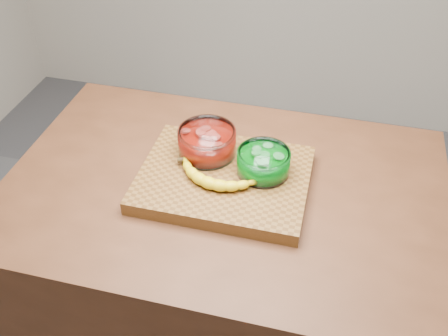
# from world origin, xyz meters

# --- Properties ---
(counter) EXTENTS (1.20, 0.80, 0.90)m
(counter) POSITION_xyz_m (0.00, 0.00, 0.45)
(counter) COLOR #4C2917
(counter) RESTS_ON ground
(cutting_board) EXTENTS (0.45, 0.35, 0.04)m
(cutting_board) POSITION_xyz_m (0.00, 0.00, 0.92)
(cutting_board) COLOR brown
(cutting_board) RESTS_ON counter
(bowl_red) EXTENTS (0.16, 0.16, 0.07)m
(bowl_red) POSITION_xyz_m (-0.07, 0.08, 0.98)
(bowl_red) COLOR white
(bowl_red) RESTS_ON cutting_board
(bowl_green) EXTENTS (0.14, 0.14, 0.07)m
(bowl_green) POSITION_xyz_m (0.10, 0.03, 0.97)
(bowl_green) COLOR white
(bowl_green) RESTS_ON cutting_board
(banana) EXTENTS (0.25, 0.14, 0.04)m
(banana) POSITION_xyz_m (-0.01, -0.03, 0.96)
(banana) COLOR yellow
(banana) RESTS_ON cutting_board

